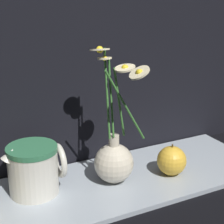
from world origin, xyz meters
TOP-DOWN VIEW (x-y plane):
  - ground_plane at (0.00, 0.00)m, footprint 6.00×6.00m
  - shelf at (0.00, 0.00)m, footprint 0.85×0.28m
  - vase_with_flowers at (0.01, -0.00)m, footprint 0.12×0.18m
  - ceramic_pitcher at (-0.19, 0.04)m, footprint 0.14×0.12m
  - orange_fruit at (0.16, -0.04)m, footprint 0.08×0.08m

SIDE VIEW (x-z plane):
  - ground_plane at x=0.00m, z-range 0.00..0.00m
  - shelf at x=0.00m, z-range 0.00..0.01m
  - orange_fruit at x=0.16m, z-range 0.01..0.09m
  - vase_with_flowers at x=0.01m, z-range -0.10..0.25m
  - ceramic_pitcher at x=-0.19m, z-range 0.01..0.14m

